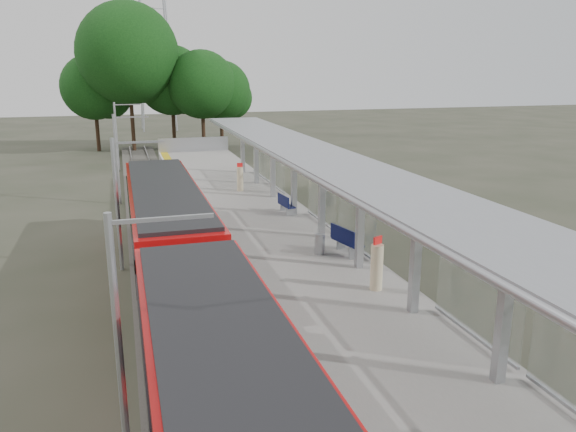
# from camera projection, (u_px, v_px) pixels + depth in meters

# --- Properties ---
(trackbed) EXTENTS (3.00, 70.00, 0.24)m
(trackbed) POSITION_uv_depth(u_px,v_px,m) (165.00, 255.00, 24.41)
(trackbed) COLOR #59544C
(trackbed) RESTS_ON ground
(platform) EXTENTS (6.00, 50.00, 1.00)m
(platform) POSITION_uv_depth(u_px,v_px,m) (265.00, 238.00, 25.55)
(platform) COLOR gray
(platform) RESTS_ON ground
(tactile_strip) EXTENTS (0.60, 50.00, 0.02)m
(tactile_strip) POSITION_uv_depth(u_px,v_px,m) (209.00, 232.00, 24.71)
(tactile_strip) COLOR gold
(tactile_strip) RESTS_ON platform
(end_fence) EXTENTS (6.00, 0.10, 1.20)m
(end_fence) POSITION_uv_depth(u_px,v_px,m) (194.00, 144.00, 48.38)
(end_fence) COLOR #9EA0A5
(end_fence) RESTS_ON platform
(train) EXTENTS (2.74, 27.60, 3.62)m
(train) POSITION_uv_depth(u_px,v_px,m) (188.00, 292.00, 15.45)
(train) COLOR black
(train) RESTS_ON ground
(canopy) EXTENTS (3.27, 38.00, 3.66)m
(canopy) POSITION_uv_depth(u_px,v_px,m) (329.00, 171.00, 21.51)
(canopy) COLOR #9EA0A5
(canopy) RESTS_ON platform
(tree_cluster) EXTENTS (18.13, 10.08, 14.04)m
(tree_cluster) POSITION_uv_depth(u_px,v_px,m) (152.00, 71.00, 53.71)
(tree_cluster) COLOR #382316
(tree_cluster) RESTS_ON ground
(catenary_masts) EXTENTS (2.08, 48.16, 5.40)m
(catenary_masts) POSITION_uv_depth(u_px,v_px,m) (119.00, 201.00, 22.29)
(catenary_masts) COLOR #9EA0A5
(catenary_masts) RESTS_ON ground
(bench_mid) EXTENTS (0.83, 1.64, 1.08)m
(bench_mid) POSITION_uv_depth(u_px,v_px,m) (345.00, 240.00, 21.71)
(bench_mid) COLOR #0D1343
(bench_mid) RESTS_ON platform
(bench_far) EXTENTS (0.56, 1.40, 0.93)m
(bench_far) POSITION_uv_depth(u_px,v_px,m) (285.00, 204.00, 27.81)
(bench_far) COLOR #0D1343
(bench_far) RESTS_ON platform
(info_pillar_near) EXTENTS (0.41, 0.41, 1.81)m
(info_pillar_near) POSITION_uv_depth(u_px,v_px,m) (377.00, 267.00, 18.18)
(info_pillar_near) COLOR beige
(info_pillar_near) RESTS_ON platform
(info_pillar_far) EXTENTS (0.37, 0.37, 1.65)m
(info_pillar_far) POSITION_uv_depth(u_px,v_px,m) (240.00, 179.00, 32.88)
(info_pillar_far) COLOR beige
(info_pillar_far) RESTS_ON platform
(litter_bin) EXTENTS (0.50, 0.50, 0.81)m
(litter_bin) POSITION_uv_depth(u_px,v_px,m) (320.00, 244.00, 21.74)
(litter_bin) COLOR #9EA0A5
(litter_bin) RESTS_ON platform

